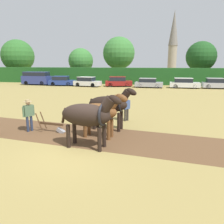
{
  "coord_description": "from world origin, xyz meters",
  "views": [
    {
      "loc": [
        3.18,
        -8.19,
        3.67
      ],
      "look_at": [
        0.95,
        2.99,
        1.1
      ],
      "focal_mm": 35.0,
      "sensor_mm": 36.0,
      "label": 1
    }
  ],
  "objects": [
    {
      "name": "draft_horse_trail_left",
      "position": [
        0.74,
        3.39,
        1.43
      ],
      "size": [
        2.87,
        1.19,
        2.46
      ],
      "rotation": [
        0.0,
        0.0,
        -0.12
      ],
      "color": "black",
      "rests_on": "ground"
    },
    {
      "name": "parked_car_center_left",
      "position": [
        -7.49,
        25.14,
        0.73
      ],
      "size": [
        4.44,
        2.44,
        1.52
      ],
      "rotation": [
        0.0,
        0.0,
        -0.16
      ],
      "color": "silver",
      "rests_on": "ground"
    },
    {
      "name": "tree_center",
      "position": [
        11.29,
        36.2,
        4.82
      ],
      "size": [
        5.53,
        5.53,
        7.6
      ],
      "color": "#423323",
      "rests_on": "ground"
    },
    {
      "name": "tree_center_left",
      "position": [
        -4.22,
        35.92,
        5.54
      ],
      "size": [
        6.29,
        6.29,
        8.7
      ],
      "color": "#4C3823",
      "rests_on": "ground"
    },
    {
      "name": "farmer_at_plow",
      "position": [
        -3.49,
        2.2,
        1.03
      ],
      "size": [
        0.44,
        0.6,
        1.75
      ],
      "rotation": [
        0.0,
        0.0,
        -0.53
      ],
      "color": "#28334C",
      "rests_on": "ground"
    },
    {
      "name": "ground_plane",
      "position": [
        0.0,
        0.0,
        0.0
      ],
      "size": [
        240.0,
        240.0,
        0.0
      ],
      "primitive_type": "plane",
      "color": "#998447"
    },
    {
      "name": "parked_car_left",
      "position": [
        -12.01,
        25.65,
        0.75
      ],
      "size": [
        4.28,
        2.11,
        1.56
      ],
      "rotation": [
        0.0,
        0.0,
        0.09
      ],
      "color": "navy",
      "rests_on": "ground"
    },
    {
      "name": "parked_car_center_right",
      "position": [
        2.14,
        25.42,
        0.69
      ],
      "size": [
        4.22,
        1.97,
        1.42
      ],
      "rotation": [
        0.0,
        0.0,
        -0.05
      ],
      "color": "#9E9EA8",
      "rests_on": "ground"
    },
    {
      "name": "tree_left",
      "position": [
        -12.15,
        35.78,
        4.07
      ],
      "size": [
        5.06,
        5.06,
        6.61
      ],
      "color": "#423323",
      "rests_on": "ground"
    },
    {
      "name": "church_spire",
      "position": [
        8.43,
        71.78,
        10.88
      ],
      "size": [
        3.2,
        3.2,
        20.8
      ],
      "color": "gray",
      "rests_on": "ground"
    },
    {
      "name": "hedgerow",
      "position": [
        0.0,
        30.64,
        1.41
      ],
      "size": [
        71.07,
        1.94,
        2.83
      ],
      "primitive_type": "cube",
      "color": "#1E511E",
      "rests_on": "ground"
    },
    {
      "name": "parked_car_right",
      "position": [
        7.35,
        25.72,
        0.72
      ],
      "size": [
        4.37,
        1.91,
        1.49
      ],
      "rotation": [
        0.0,
        0.0,
        -0.05
      ],
      "color": "silver",
      "rests_on": "ground"
    },
    {
      "name": "parked_car_far_right",
      "position": [
        11.78,
        25.98,
        0.73
      ],
      "size": [
        3.86,
        1.75,
        1.53
      ],
      "rotation": [
        0.0,
        0.0,
        -0.01
      ],
      "color": "#A8A8B2",
      "rests_on": "ground"
    },
    {
      "name": "farmer_beside_team",
      "position": [
        1.41,
        5.41,
        0.94
      ],
      "size": [
        0.44,
        0.52,
        1.62
      ],
      "rotation": [
        0.0,
        0.0,
        -0.67
      ],
      "color": "#38332D",
      "rests_on": "ground"
    },
    {
      "name": "draft_horse_lead_right",
      "position": [
        0.57,
        1.98,
        1.32
      ],
      "size": [
        2.61,
        1.08,
        2.34
      ],
      "rotation": [
        0.0,
        0.0,
        -0.12
      ],
      "color": "brown",
      "rests_on": "ground"
    },
    {
      "name": "parked_van",
      "position": [
        -16.75,
        26.03,
        1.13
      ],
      "size": [
        4.82,
        2.06,
        2.2
      ],
      "rotation": [
        0.0,
        0.0,
        -0.04
      ],
      "color": "navy",
      "rests_on": "ground"
    },
    {
      "name": "plow",
      "position": [
        -2.14,
        2.31,
        0.32
      ],
      "size": [
        1.68,
        0.53,
        1.13
      ],
      "rotation": [
        0.0,
        0.0,
        -0.12
      ],
      "color": "#4C331E",
      "rests_on": "ground"
    },
    {
      "name": "tree_far_left",
      "position": [
        -26.69,
        36.09,
        5.13
      ],
      "size": [
        6.99,
        6.99,
        8.64
      ],
      "color": "brown",
      "rests_on": "ground"
    },
    {
      "name": "parked_car_center",
      "position": [
        -2.63,
        26.14,
        0.75
      ],
      "size": [
        4.46,
        2.59,
        1.56
      ],
      "rotation": [
        0.0,
        0.0,
        0.19
      ],
      "color": "maroon",
      "rests_on": "ground"
    },
    {
      "name": "plowed_furrow_strip",
      "position": [
        -4.31,
        2.58,
        0.0
      ],
      "size": [
        32.18,
        7.27,
        0.01
      ],
      "primitive_type": "cube",
      "rotation": [
        0.0,
        0.0,
        -0.12
      ],
      "color": "brown",
      "rests_on": "ground"
    },
    {
      "name": "draft_horse_lead_left",
      "position": [
        0.38,
        0.56,
        1.47
      ],
      "size": [
        2.89,
        1.3,
        2.48
      ],
      "rotation": [
        0.0,
        0.0,
        -0.12
      ],
      "color": "black",
      "rests_on": "ground"
    }
  ]
}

